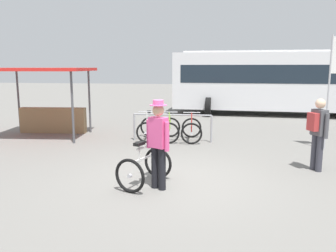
{
  "coord_description": "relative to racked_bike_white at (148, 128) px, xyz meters",
  "views": [
    {
      "loc": [
        0.93,
        -6.83,
        2.33
      ],
      "look_at": [
        -0.28,
        0.82,
        1.0
      ],
      "focal_mm": 36.9,
      "sensor_mm": 36.0,
      "label": 1
    }
  ],
  "objects": [
    {
      "name": "banner_flag",
      "position": [
        5.41,
        -0.5,
        1.86
      ],
      "size": [
        0.45,
        0.05,
        3.2
      ],
      "color": "#B2B2B7",
      "rests_on": "ground"
    },
    {
      "name": "racked_bike_lime",
      "position": [
        0.7,
        0.01,
        0.0
      ],
      "size": [
        0.77,
        1.17,
        0.97
      ],
      "color": "black",
      "rests_on": "ground"
    },
    {
      "name": "featured_bicycle",
      "position": [
        0.9,
        -4.18,
        0.12
      ],
      "size": [
        0.99,
        1.26,
        1.09
      ],
      "color": "black",
      "rests_on": "ground"
    },
    {
      "name": "ground_plane",
      "position": [
        1.41,
        -3.92,
        -0.37
      ],
      "size": [
        80.0,
        80.0,
        0.0
      ],
      "primitive_type": "plane",
      "color": "slate"
    },
    {
      "name": "bike_rack_rail",
      "position": [
        0.81,
        -0.16,
        0.27
      ],
      "size": [
        2.51,
        0.1,
        0.88
      ],
      "color": "#99999E",
      "rests_on": "ground"
    },
    {
      "name": "market_stall",
      "position": [
        -3.57,
        0.21,
        1.03
      ],
      "size": [
        3.3,
        2.58,
        2.3
      ],
      "color": "#4C4C51",
      "rests_on": "ground"
    },
    {
      "name": "pedestrian_with_backpack",
      "position": [
        4.47,
        -2.74,
        0.57
      ],
      "size": [
        0.42,
        0.49,
        1.64
      ],
      "color": "#383842",
      "rests_on": "ground"
    },
    {
      "name": "racked_bike_white",
      "position": [
        0.0,
        0.0,
        0.0
      ],
      "size": [
        0.77,
        1.15,
        0.97
      ],
      "color": "black",
      "rests_on": "ground"
    },
    {
      "name": "person_with_featured_bike",
      "position": [
        1.17,
        -4.47,
        0.58
      ],
      "size": [
        0.48,
        0.34,
        1.72
      ],
      "color": "black",
      "rests_on": "ground"
    },
    {
      "name": "bus_distant",
      "position": [
        4.99,
        6.8,
        1.37
      ],
      "size": [
        10.1,
        3.69,
        3.08
      ],
      "color": "silver",
      "rests_on": "ground"
    },
    {
      "name": "racked_bike_red",
      "position": [
        1.4,
        0.02,
        0.0
      ],
      "size": [
        0.76,
        1.17,
        0.98
      ],
      "color": "black",
      "rests_on": "ground"
    }
  ]
}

